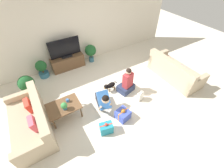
{
  "coord_description": "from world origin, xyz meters",
  "views": [
    {
      "loc": [
        -1.75,
        -2.75,
        3.66
      ],
      "look_at": [
        0.03,
        0.2,
        0.45
      ],
      "focal_mm": 24.0,
      "sensor_mm": 36.0,
      "label": 1
    }
  ],
  "objects_px": {
    "tv": "(65,49)",
    "potted_plant_back_left": "(42,68)",
    "potted_plant_corner_left": "(27,85)",
    "gift_box_a": "(123,114)",
    "sofa_left": "(32,121)",
    "person_sitting": "(127,83)",
    "person_kneeling": "(103,100)",
    "gift_box_b": "(106,128)",
    "tabletop_plant": "(64,106)",
    "potted_plant_back_right": "(91,51)",
    "dog": "(110,86)",
    "sofa_right": "(174,71)",
    "mug": "(68,100)",
    "gift_bag_a": "(140,96)",
    "tv_console": "(68,62)",
    "coffee_table": "(64,107)"
  },
  "relations": [
    {
      "from": "tv",
      "to": "potted_plant_back_left",
      "type": "bearing_deg",
      "value": -177.08
    },
    {
      "from": "potted_plant_corner_left",
      "to": "gift_box_a",
      "type": "bearing_deg",
      "value": -47.72
    },
    {
      "from": "sofa_left",
      "to": "person_sitting",
      "type": "height_order",
      "value": "person_sitting"
    },
    {
      "from": "potted_plant_corner_left",
      "to": "person_kneeling",
      "type": "distance_m",
      "value": 2.45
    },
    {
      "from": "potted_plant_corner_left",
      "to": "potted_plant_back_left",
      "type": "relative_size",
      "value": 1.15
    },
    {
      "from": "gift_box_b",
      "to": "tabletop_plant",
      "type": "distance_m",
      "value": 1.25
    },
    {
      "from": "potted_plant_back_right",
      "to": "dog",
      "type": "bearing_deg",
      "value": -96.74
    },
    {
      "from": "person_sitting",
      "to": "gift_box_b",
      "type": "relative_size",
      "value": 2.53
    },
    {
      "from": "sofa_right",
      "to": "potted_plant_corner_left",
      "type": "distance_m",
      "value": 5.0
    },
    {
      "from": "person_sitting",
      "to": "tabletop_plant",
      "type": "height_order",
      "value": "person_sitting"
    },
    {
      "from": "mug",
      "to": "tabletop_plant",
      "type": "bearing_deg",
      "value": -125.16
    },
    {
      "from": "gift_bag_a",
      "to": "gift_box_b",
      "type": "bearing_deg",
      "value": -163.93
    },
    {
      "from": "tv_console",
      "to": "tabletop_plant",
      "type": "relative_size",
      "value": 5.65
    },
    {
      "from": "sofa_right",
      "to": "tabletop_plant",
      "type": "relative_size",
      "value": 8.68
    },
    {
      "from": "tv",
      "to": "potted_plant_corner_left",
      "type": "bearing_deg",
      "value": -151.92
    },
    {
      "from": "potted_plant_back_left",
      "to": "person_sitting",
      "type": "height_order",
      "value": "person_sitting"
    },
    {
      "from": "potted_plant_back_left",
      "to": "person_kneeling",
      "type": "xyz_separation_m",
      "value": [
        1.18,
        -2.47,
        -0.01
      ]
    },
    {
      "from": "sofa_right",
      "to": "potted_plant_back_left",
      "type": "xyz_separation_m",
      "value": [
        -4.08,
        2.55,
        0.08
      ]
    },
    {
      "from": "coffee_table",
      "to": "potted_plant_back_left",
      "type": "relative_size",
      "value": 1.3
    },
    {
      "from": "sofa_left",
      "to": "tv",
      "type": "height_order",
      "value": "tv"
    },
    {
      "from": "potted_plant_back_right",
      "to": "tabletop_plant",
      "type": "xyz_separation_m",
      "value": [
        -1.83,
        -2.29,
        0.08
      ]
    },
    {
      "from": "person_sitting",
      "to": "tabletop_plant",
      "type": "bearing_deg",
      "value": -11.88
    },
    {
      "from": "gift_box_b",
      "to": "mug",
      "type": "distance_m",
      "value": 1.31
    },
    {
      "from": "dog",
      "to": "tabletop_plant",
      "type": "relative_size",
      "value": 2.43
    },
    {
      "from": "tv_console",
      "to": "mug",
      "type": "relative_size",
      "value": 10.5
    },
    {
      "from": "coffee_table",
      "to": "dog",
      "type": "relative_size",
      "value": 1.63
    },
    {
      "from": "gift_box_b",
      "to": "sofa_right",
      "type": "bearing_deg",
      "value": 11.54
    },
    {
      "from": "person_kneeling",
      "to": "coffee_table",
      "type": "bearing_deg",
      "value": 176.42
    },
    {
      "from": "sofa_left",
      "to": "tv",
      "type": "distance_m",
      "value": 2.81
    },
    {
      "from": "coffee_table",
      "to": "mug",
      "type": "xyz_separation_m",
      "value": [
        0.16,
        0.09,
        0.1
      ]
    },
    {
      "from": "potted_plant_back_right",
      "to": "mug",
      "type": "xyz_separation_m",
      "value": [
        -1.68,
        -2.08,
        0.01
      ]
    },
    {
      "from": "sofa_left",
      "to": "tv_console",
      "type": "relative_size",
      "value": 1.54
    },
    {
      "from": "person_kneeling",
      "to": "person_sitting",
      "type": "height_order",
      "value": "person_sitting"
    },
    {
      "from": "sofa_right",
      "to": "coffee_table",
      "type": "relative_size",
      "value": 2.19
    },
    {
      "from": "sofa_left",
      "to": "dog",
      "type": "relative_size",
      "value": 3.58
    },
    {
      "from": "potted_plant_corner_left",
      "to": "person_sitting",
      "type": "relative_size",
      "value": 0.81
    },
    {
      "from": "potted_plant_back_right",
      "to": "gift_bag_a",
      "type": "distance_m",
      "value": 2.83
    },
    {
      "from": "gift_box_b",
      "to": "mug",
      "type": "height_order",
      "value": "mug"
    },
    {
      "from": "tv",
      "to": "mug",
      "type": "xyz_separation_m",
      "value": [
        -0.7,
        -2.13,
        -0.35
      ]
    },
    {
      "from": "dog",
      "to": "mug",
      "type": "relative_size",
      "value": 4.51
    },
    {
      "from": "potted_plant_corner_left",
      "to": "mug",
      "type": "xyz_separation_m",
      "value": [
        0.87,
        -1.29,
        0.01
      ]
    },
    {
      "from": "gift_box_a",
      "to": "tabletop_plant",
      "type": "relative_size",
      "value": 1.83
    },
    {
      "from": "sofa_right",
      "to": "potted_plant_corner_left",
      "type": "height_order",
      "value": "sofa_right"
    },
    {
      "from": "tv",
      "to": "potted_plant_back_right",
      "type": "height_order",
      "value": "tv"
    },
    {
      "from": "person_kneeling",
      "to": "gift_box_b",
      "type": "relative_size",
      "value": 2.21
    },
    {
      "from": "dog",
      "to": "tv",
      "type": "bearing_deg",
      "value": -165.16
    },
    {
      "from": "sofa_left",
      "to": "sofa_right",
      "type": "xyz_separation_m",
      "value": [
        4.82,
        -0.44,
        0.0
      ]
    },
    {
      "from": "sofa_right",
      "to": "gift_box_a",
      "type": "relative_size",
      "value": 4.74
    },
    {
      "from": "potted_plant_corner_left",
      "to": "tabletop_plant",
      "type": "relative_size",
      "value": 3.51
    },
    {
      "from": "tv_console",
      "to": "person_kneeling",
      "type": "xyz_separation_m",
      "value": [
        0.2,
        -2.52,
        0.1
      ]
    }
  ]
}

